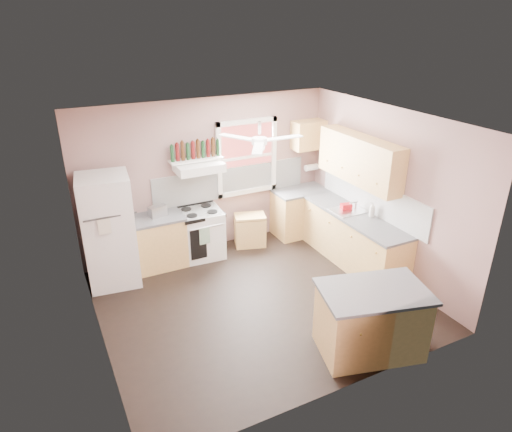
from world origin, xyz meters
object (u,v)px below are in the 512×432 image
toaster (158,211)px  cart (250,231)px  refrigerator (109,231)px  island (371,322)px  stove (201,233)px

toaster → cart: bearing=-15.7°
refrigerator → cart: 2.56m
toaster → cart: 1.81m
refrigerator → island: bearing=-43.8°
refrigerator → toaster: (0.82, 0.19, 0.10)m
stove → island: same height
island → refrigerator: bearing=144.2°
toaster → stove: 0.91m
toaster → cart: toaster is taller
toaster → cart: (1.66, -0.04, -0.72)m
toaster → stove: toaster is taller
stove → cart: 0.96m
toaster → island: bearing=-76.6°
cart → island: island is taller
refrigerator → cart: refrigerator is taller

